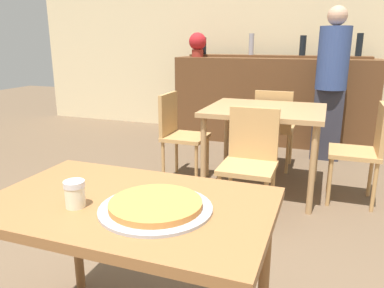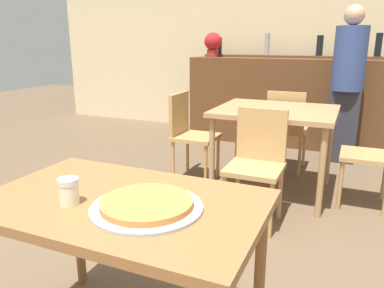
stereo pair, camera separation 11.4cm
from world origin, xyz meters
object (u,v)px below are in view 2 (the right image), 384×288
object	(u,v)px
chair_far_side_right	(378,149)
potted_plant	(213,43)
chair_far_side_front	(257,158)
pizza_tray	(147,205)
person_standing	(347,80)
chair_far_side_left	(189,130)
chair_far_side_back	(286,125)
cheese_shaker	(69,191)

from	to	relation	value
chair_far_side_right	potted_plant	size ratio (longest dim) A/B	2.62
chair_far_side_front	pizza_tray	xyz separation A→B (m)	(-0.06, -1.52, 0.25)
chair_far_side_right	person_standing	xyz separation A→B (m)	(-0.31, 1.21, 0.43)
chair_far_side_left	potted_plant	size ratio (longest dim) A/B	2.62
chair_far_side_back	pizza_tray	distance (m)	2.76
chair_far_side_front	chair_far_side_right	size ratio (longest dim) A/B	1.00
pizza_tray	cheese_shaker	xyz separation A→B (m)	(-0.30, -0.08, 0.04)
pizza_tray	person_standing	distance (m)	3.40
chair_far_side_front	chair_far_side_back	size ratio (longest dim) A/B	1.00
chair_far_side_left	person_standing	xyz separation A→B (m)	(1.36, 1.21, 0.43)
chair_far_side_back	person_standing	bearing A→B (deg)	-131.68
chair_far_side_front	pizza_tray	size ratio (longest dim) A/B	1.99
chair_far_side_right	person_standing	bearing A→B (deg)	-165.66
chair_far_side_back	potted_plant	world-z (taller)	potted_plant
cheese_shaker	potted_plant	bearing A→B (deg)	102.62
chair_far_side_back	potted_plant	bearing A→B (deg)	-41.97
chair_far_side_front	chair_far_side_left	xyz separation A→B (m)	(-0.84, 0.62, 0.00)
chair_far_side_back	chair_far_side_right	bearing A→B (deg)	143.64
cheese_shaker	chair_far_side_left	bearing A→B (deg)	102.08
chair_far_side_front	person_standing	size ratio (longest dim) A/B	0.50
cheese_shaker	potted_plant	world-z (taller)	potted_plant
cheese_shaker	person_standing	size ratio (longest dim) A/B	0.06
potted_plant	chair_far_side_left	bearing A→B (deg)	-76.69
chair_far_side_back	chair_far_side_left	bearing A→B (deg)	36.36
chair_far_side_back	potted_plant	xyz separation A→B (m)	(-1.25, 1.12, 0.81)
chair_far_side_front	chair_far_side_right	xyz separation A→B (m)	(0.84, 0.62, 0.00)
chair_far_side_left	chair_far_side_front	bearing A→B (deg)	-126.36
chair_far_side_back	chair_far_side_left	world-z (taller)	same
pizza_tray	potted_plant	world-z (taller)	potted_plant
person_standing	pizza_tray	bearing A→B (deg)	-99.98
chair_far_side_left	pizza_tray	size ratio (longest dim) A/B	1.99
potted_plant	person_standing	bearing A→B (deg)	-16.62
chair_far_side_right	potted_plant	bearing A→B (deg)	-129.83
pizza_tray	potted_plant	bearing A→B (deg)	107.06
chair_far_side_right	pizza_tray	world-z (taller)	chair_far_side_right
chair_far_side_left	cheese_shaker	distance (m)	2.28
person_standing	potted_plant	size ratio (longest dim) A/B	5.22
pizza_tray	cheese_shaker	world-z (taller)	cheese_shaker
chair_far_side_front	chair_far_side_left	size ratio (longest dim) A/B	1.00
chair_far_side_back	person_standing	size ratio (longest dim) A/B	0.50
chair_far_side_front	pizza_tray	bearing A→B (deg)	-92.28
chair_far_side_left	cheese_shaker	bearing A→B (deg)	-167.92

